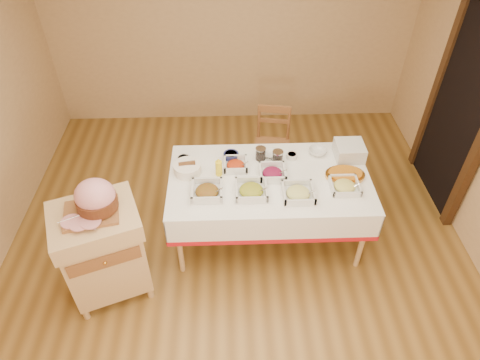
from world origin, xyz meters
name	(u,v)px	position (x,y,z in m)	size (l,w,h in m)	color
room_shell	(237,151)	(0.00, 0.00, 1.30)	(5.00, 5.00, 5.00)	brown
doorway	(462,105)	(2.20, 0.90, 1.11)	(0.09, 1.10, 2.20)	black
dining_table	(269,191)	(0.30, 0.30, 0.60)	(1.82, 1.02, 0.76)	tan
butcher_cart	(103,248)	(-1.12, -0.28, 0.54)	(0.82, 0.75, 0.94)	tan
dining_chair	(272,144)	(0.42, 1.22, 0.44)	(0.44, 0.43, 0.86)	brown
ham_on_board	(95,199)	(-1.08, -0.25, 1.07)	(0.43, 0.41, 0.29)	brown
serving_dish_a	(207,191)	(-0.26, 0.10, 0.80)	(0.27, 0.27, 0.12)	silver
serving_dish_b	(251,190)	(0.12, 0.10, 0.80)	(0.27, 0.27, 0.11)	silver
serving_dish_c	(298,193)	(0.52, 0.05, 0.80)	(0.27, 0.27, 0.11)	silver
serving_dish_d	(345,186)	(0.94, 0.13, 0.79)	(0.25, 0.25, 0.09)	silver
serving_dish_e	(236,165)	(0.00, 0.46, 0.79)	(0.23, 0.22, 0.10)	silver
serving_dish_f	(272,173)	(0.33, 0.33, 0.80)	(0.25, 0.24, 0.11)	silver
small_bowl_left	(184,160)	(-0.48, 0.54, 0.79)	(0.13, 0.13, 0.06)	silver
small_bowl_mid	(231,156)	(-0.04, 0.59, 0.79)	(0.14, 0.14, 0.06)	navy
small_bowl_right	(292,156)	(0.53, 0.57, 0.79)	(0.10, 0.10, 0.05)	silver
bowl_white_imported	(272,154)	(0.35, 0.62, 0.78)	(0.15, 0.15, 0.04)	silver
bowl_small_imported	(318,151)	(0.79, 0.64, 0.79)	(0.17, 0.17, 0.05)	silver
preserve_jar_left	(261,154)	(0.24, 0.57, 0.82)	(0.10, 0.10, 0.13)	silver
preserve_jar_right	(278,158)	(0.39, 0.51, 0.82)	(0.10, 0.10, 0.13)	silver
mustard_bottle	(219,168)	(-0.16, 0.36, 0.84)	(0.06, 0.06, 0.19)	yellow
bread_basket	(187,168)	(-0.44, 0.40, 0.81)	(0.25, 0.25, 0.11)	white
plate_stack	(349,151)	(1.08, 0.58, 0.83)	(0.26, 0.26, 0.14)	silver
brass_platter	(345,175)	(0.98, 0.29, 0.78)	(0.36, 0.26, 0.05)	gold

